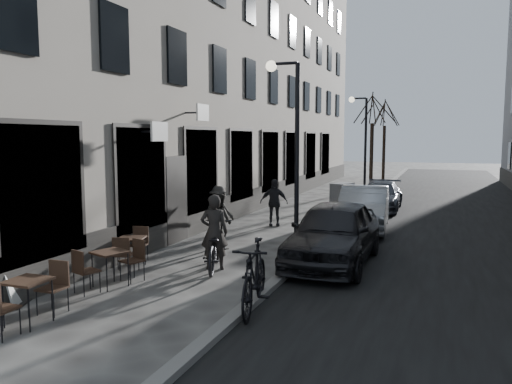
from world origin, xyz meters
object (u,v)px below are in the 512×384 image
Objects in this scene: streetlamp_far at (362,137)px; bistro_set_b at (110,265)px; sign_board at (14,283)px; pedestrian_near at (220,221)px; moped at (254,276)px; car_far at (380,196)px; utility_cabinet at (342,202)px; car_near at (334,233)px; pedestrian_far at (274,202)px; tree_far at (385,114)px; pedestrian_mid at (219,211)px; tree_near at (373,109)px; streetlamp_near at (291,137)px; bicycle at (214,246)px; bistro_set_a at (28,297)px; car_mid at (364,208)px; bistro_set_c at (132,249)px.

bistro_set_b is (-2.85, -15.69, -2.69)m from streetlamp_far.
sign_board is 5.96m from pedestrian_near.
sign_board is 0.47× the size of moped.
sign_board is at bearing -108.97° from car_far.
pedestrian_near is (-2.33, -6.05, 0.08)m from utility_cabinet.
car_near is 3.94m from moped.
moped is (2.46, -8.49, -0.20)m from pedestrian_far.
streetlamp_far is 8.09m from pedestrian_far.
bistro_set_b is at bearing 115.36° from pedestrian_near.
tree_far is 3.57× the size of pedestrian_near.
pedestrian_mid is (-0.22, 5.94, 0.33)m from bistro_set_b.
tree_near is 19.37m from bistro_set_b.
streetlamp_far is 5.01× the size of sign_board.
tree_far is 26.90m from sign_board.
pedestrian_far is at bearing -120.94° from car_far.
pedestrian_near is at bearing 168.49° from streetlamp_near.
streetlamp_near reaches higher than car_near.
tree_near is 17.18m from bicycle.
moped is at bearing 155.73° from pedestrian_near.
utility_cabinet is (0.13, -5.50, -2.44)m from streetlamp_far.
bistro_set_b is at bearing -127.70° from streetlamp_near.
tree_near is at bearing 59.18° from pedestrian_far.
tree_far is 25.33m from moped.
bistro_set_b is at bearing 89.73° from bistro_set_a.
streetlamp_near is at bearing 175.10° from car_near.
tree_far reaches higher than bicycle.
utility_cabinet is at bearing 50.32° from sign_board.
streetlamp_far reaches higher than car_mid.
pedestrian_far reaches higher than bicycle.
sign_board is (-0.99, -1.59, -0.06)m from bistro_set_b.
streetlamp_near is 1.10× the size of car_near.
bistro_set_b is at bearing -116.41° from pedestrian_far.
moped is at bearing 110.37° from bicycle.
tree_far is 3.63× the size of bistro_set_a.
bicycle is 0.45× the size of car_near.
streetlamp_far is (0.00, 12.00, 0.00)m from streetlamp_near.
bistro_set_c is at bearing -122.06° from pedestrian_far.
car_near is at bearing -94.02° from car_mid.
pedestrian_near is (-0.81, 2.07, 0.25)m from bicycle.
bistro_set_c is 9.35m from utility_cabinet.
tree_near is at bearing -113.57° from bicycle.
tree_far is at bearing 95.03° from car_far.
bistro_set_b is 0.74× the size of moped.
bistro_set_a is 6.45m from pedestrian_near.
tree_far is 2.67× the size of moped.
tree_far reaches higher than utility_cabinet.
streetlamp_near is 21.05m from tree_far.
bistro_set_a is 16.26m from car_far.
car_mid is at bearing -80.57° from streetlamp_far.
car_far is (3.11, 5.30, -0.23)m from pedestrian_far.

